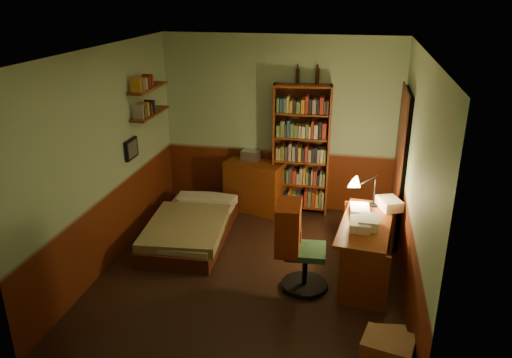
% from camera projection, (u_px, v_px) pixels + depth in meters
% --- Properties ---
extents(floor, '(3.50, 4.00, 0.02)m').
position_uv_depth(floor, '(252.00, 272.00, 6.03)').
color(floor, black).
rests_on(floor, ground).
extents(ceiling, '(3.50, 4.00, 0.02)m').
position_uv_depth(ceiling, '(251.00, 50.00, 5.08)').
color(ceiling, silver).
rests_on(ceiling, wall_back).
extents(wall_back, '(3.50, 0.02, 2.60)m').
position_uv_depth(wall_back, '(280.00, 124.00, 7.39)').
color(wall_back, '#92B288').
rests_on(wall_back, ground).
extents(wall_left, '(0.02, 4.00, 2.60)m').
position_uv_depth(wall_left, '(106.00, 160.00, 5.88)').
color(wall_left, '#92B288').
rests_on(wall_left, ground).
extents(wall_right, '(0.02, 4.00, 2.60)m').
position_uv_depth(wall_right, '(416.00, 182.00, 5.22)').
color(wall_right, '#92B288').
rests_on(wall_right, ground).
extents(wall_front, '(3.50, 0.02, 2.60)m').
position_uv_depth(wall_front, '(195.00, 261.00, 3.72)').
color(wall_front, '#92B288').
rests_on(wall_front, ground).
extents(doorway, '(0.06, 0.90, 2.00)m').
position_uv_depth(doorway, '(401.00, 167.00, 6.53)').
color(doorway, black).
rests_on(doorway, ground).
extents(door_trim, '(0.02, 0.98, 2.08)m').
position_uv_depth(door_trim, '(398.00, 167.00, 6.53)').
color(door_trim, '#411B0E').
rests_on(door_trim, ground).
extents(bed, '(1.01, 1.80, 0.52)m').
position_uv_depth(bed, '(190.00, 220.00, 6.73)').
color(bed, '#5D6D3C').
rests_on(bed, ground).
extents(dresser, '(0.94, 0.63, 0.76)m').
position_uv_depth(dresser, '(255.00, 186.00, 7.56)').
color(dresser, '#662B0F').
rests_on(dresser, ground).
extents(mini_stereo, '(0.30, 0.25, 0.14)m').
position_uv_depth(mini_stereo, '(251.00, 155.00, 7.53)').
color(mini_stereo, '#B2B2B7').
rests_on(mini_stereo, dresser).
extents(bookshelf, '(0.85, 0.33, 1.93)m').
position_uv_depth(bookshelf, '(301.00, 151.00, 7.30)').
color(bookshelf, '#662B0F').
rests_on(bookshelf, ground).
extents(bottle_left, '(0.07, 0.07, 0.20)m').
position_uv_depth(bottle_left, '(297.00, 76.00, 7.03)').
color(bottle_left, black).
rests_on(bottle_left, bookshelf).
extents(bottle_right, '(0.07, 0.07, 0.21)m').
position_uv_depth(bottle_right, '(317.00, 76.00, 6.98)').
color(bottle_right, black).
rests_on(bottle_right, bookshelf).
extents(desk, '(0.69, 1.36, 0.70)m').
position_uv_depth(desk, '(364.00, 250.00, 5.80)').
color(desk, '#662B0F').
rests_on(desk, ground).
extents(paper_stack, '(0.33, 0.38, 0.12)m').
position_uv_depth(paper_stack, '(389.00, 204.00, 6.01)').
color(paper_stack, silver).
rests_on(paper_stack, desk).
extents(desk_lamp, '(0.20, 0.20, 0.68)m').
position_uv_depth(desk_lamp, '(376.00, 180.00, 5.99)').
color(desk_lamp, black).
rests_on(desk_lamp, desk).
extents(office_chair, '(0.53, 0.47, 1.01)m').
position_uv_depth(office_chair, '(306.00, 248.00, 5.52)').
color(office_chair, '#274F30').
rests_on(office_chair, ground).
extents(red_jacket, '(0.27, 0.48, 0.56)m').
position_uv_depth(red_jacket, '(309.00, 184.00, 5.21)').
color(red_jacket, maroon).
rests_on(red_jacket, office_chair).
extents(wall_shelf_lower, '(0.20, 0.90, 0.03)m').
position_uv_depth(wall_shelf_lower, '(150.00, 114.00, 6.76)').
color(wall_shelf_lower, '#662B0F').
rests_on(wall_shelf_lower, wall_left).
extents(wall_shelf_upper, '(0.20, 0.90, 0.03)m').
position_uv_depth(wall_shelf_upper, '(148.00, 88.00, 6.63)').
color(wall_shelf_upper, '#662B0F').
rests_on(wall_shelf_upper, wall_left).
extents(framed_picture, '(0.04, 0.32, 0.26)m').
position_uv_depth(framed_picture, '(131.00, 149.00, 6.44)').
color(framed_picture, black).
rests_on(framed_picture, wall_left).
extents(cardboard_box_a, '(0.50, 0.44, 0.33)m').
position_uv_depth(cardboard_box_a, '(387.00, 354.00, 4.43)').
color(cardboard_box_a, '#A67E52').
rests_on(cardboard_box_a, ground).
extents(cardboard_box_b, '(0.35, 0.30, 0.22)m').
position_uv_depth(cardboard_box_b, '(390.00, 343.00, 4.65)').
color(cardboard_box_b, '#A67E52').
rests_on(cardboard_box_b, ground).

